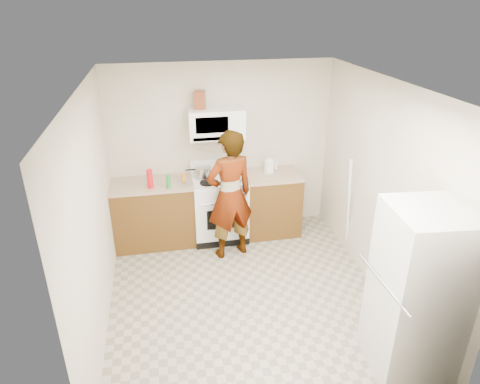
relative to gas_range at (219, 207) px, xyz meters
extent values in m
plane|color=gray|center=(0.10, -1.48, -0.49)|extent=(3.60, 3.60, 0.00)
cube|color=beige|center=(0.10, 0.31, 0.76)|extent=(3.20, 0.02, 2.50)
cube|color=beige|center=(1.69, -1.48, 0.76)|extent=(0.02, 3.60, 2.50)
cube|color=#563214|center=(-0.94, 0.01, -0.04)|extent=(1.12, 0.62, 0.90)
cube|color=tan|center=(-0.94, 0.01, 0.43)|extent=(1.14, 0.64, 0.03)
cube|color=#563214|center=(0.78, 0.01, -0.04)|extent=(0.80, 0.62, 0.90)
cube|color=tan|center=(0.78, 0.01, 0.43)|extent=(0.82, 0.64, 0.03)
cube|color=white|center=(0.00, -0.01, -0.04)|extent=(0.76, 0.65, 0.90)
cube|color=white|center=(0.00, -0.01, 0.43)|extent=(0.76, 0.62, 0.03)
cube|color=white|center=(0.00, 0.28, 0.54)|extent=(0.76, 0.08, 0.20)
cube|color=white|center=(0.00, 0.13, 1.21)|extent=(0.76, 0.38, 0.40)
imported|color=tan|center=(0.07, -0.51, 0.41)|extent=(0.74, 0.59, 1.79)
cube|color=silver|center=(1.40, -2.79, 0.36)|extent=(0.76, 0.76, 1.70)
cylinder|color=white|center=(0.76, 0.10, 0.54)|extent=(0.18, 0.18, 0.18)
cube|color=brown|center=(-0.20, 0.17, 1.53)|extent=(0.17, 0.17, 0.24)
cylinder|color=silver|center=(-0.21, 0.09, 0.53)|extent=(0.24, 0.24, 0.12)
cube|color=silver|center=(0.20, -0.14, 0.47)|extent=(0.27, 0.20, 0.05)
cylinder|color=red|center=(-0.95, -0.15, 0.58)|extent=(0.09, 0.09, 0.26)
cylinder|color=orange|center=(-0.50, -0.07, 0.52)|extent=(0.05, 0.05, 0.14)
cylinder|color=#18862F|center=(-0.71, -0.21, 0.54)|extent=(0.07, 0.07, 0.18)
cylinder|color=silver|center=(-0.48, -0.11, 0.46)|extent=(0.26, 0.26, 0.01)
cylinder|color=white|center=(1.64, -0.79, 0.23)|extent=(0.22, 0.24, 1.42)
camera|label=1|loc=(-0.78, -5.53, 2.81)|focal=32.00mm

